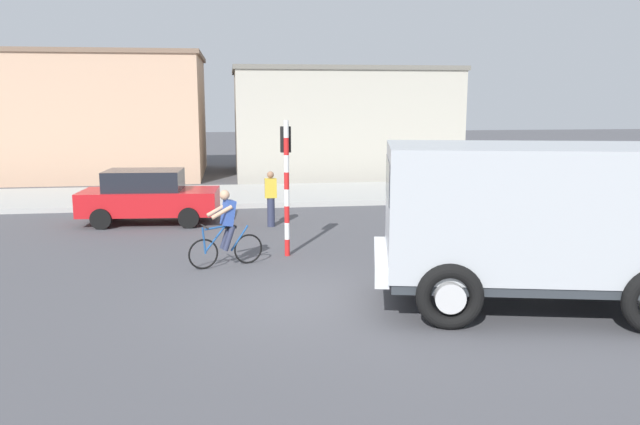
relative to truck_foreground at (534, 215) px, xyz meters
The scene contains 9 objects.
ground_plane 4.34m from the truck_foreground, 167.33° to the left, with size 120.00×120.00×0.00m, color #4C4C51.
sidewalk_far 14.20m from the truck_foreground, 106.11° to the left, with size 80.00×5.00×0.16m, color #ADADA8.
truck_foreground is the anchor object (origin of this frame).
cyclist 6.53m from the truck_foreground, 146.60° to the left, with size 1.64×0.71×1.72m.
traffic_light_pole 5.96m from the truck_foreground, 132.10° to the left, with size 0.24×0.43×3.20m.
car_red_near 11.83m from the truck_foreground, 130.93° to the left, with size 4.11×2.09×1.60m.
pedestrian_near_kerb 8.96m from the truck_foreground, 117.69° to the left, with size 0.34×0.22×1.62m.
building_corner_left 24.95m from the truck_foreground, 120.35° to the left, with size 12.20×7.89×5.76m.
building_mid_block 20.78m from the truck_foreground, 89.78° to the left, with size 10.37×7.59×5.10m.
Camera 1 is at (-1.34, -11.23, 3.70)m, focal length 35.69 mm.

